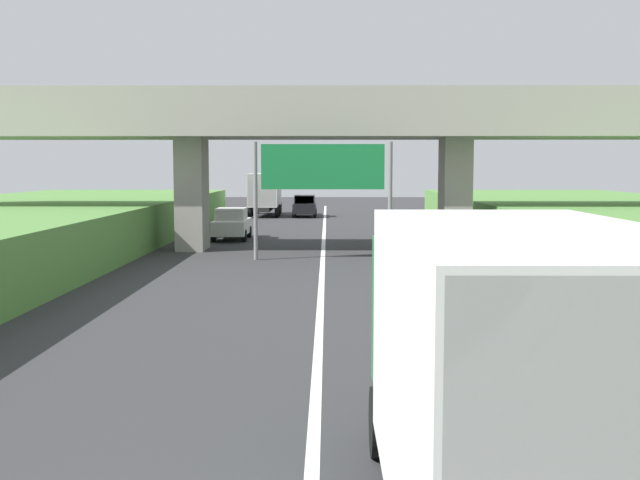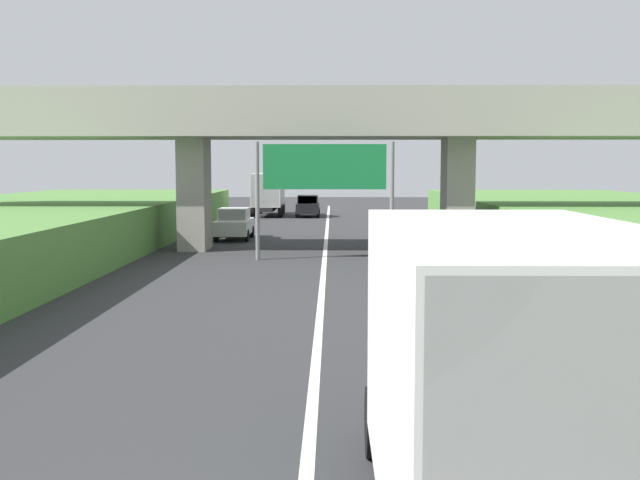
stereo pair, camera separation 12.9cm
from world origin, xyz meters
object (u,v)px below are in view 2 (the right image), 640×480
car_black (308,206)px  truck_green (494,373)px  overhead_highway_sign (325,174)px  truck_silver (269,192)px  construction_barrel_2 (634,334)px  construction_barrel_4 (512,270)px  construction_barrel_5 (485,253)px  construction_barrel_3 (565,294)px  car_white (234,224)px

car_black → truck_green: bearing=-86.2°
overhead_highway_sign → truck_silver: overhead_highway_sign is taller
construction_barrel_2 → construction_barrel_4: 10.00m
construction_barrel_2 → construction_barrel_5: (-0.14, 15.00, 0.00)m
truck_green → construction_barrel_3: size_ratio=8.11×
overhead_highway_sign → construction_barrel_2: size_ratio=6.53×
construction_barrel_4 → construction_barrel_5: bearing=89.1°
car_black → construction_barrel_4: bearing=-77.0°
overhead_highway_sign → construction_barrel_4: 9.72m
truck_green → car_white: 34.97m
car_white → construction_barrel_5: size_ratio=4.56×
overhead_highway_sign → car_black: overhead_highway_sign is taller
construction_barrel_2 → construction_barrel_4: size_ratio=1.00×
truck_green → truck_silver: bearing=97.0°
truck_green → construction_barrel_2: bearing=60.9°
car_black → car_white: bearing=-100.1°
car_white → construction_barrel_2: 28.24m
car_white → construction_barrel_4: 19.45m
construction_barrel_3 → construction_barrel_5: size_ratio=1.00×
car_white → construction_barrel_3: 23.81m
car_white → construction_barrel_3: size_ratio=4.56×
car_white → construction_barrel_4: bearing=-53.8°
car_black → construction_barrel_4: size_ratio=4.56×
truck_silver → construction_barrel_3: truck_silver is taller
car_white → construction_barrel_3: (11.76, -20.70, -0.40)m
car_white → truck_silver: bearing=89.4°
overhead_highway_sign → construction_barrel_5: size_ratio=6.53×
overhead_highway_sign → construction_barrel_3: 13.73m
overhead_highway_sign → truck_green: bearing=-85.7°
truck_silver → overhead_highway_sign: bearing=-80.8°
truck_green → construction_barrel_5: bearing=78.9°
overhead_highway_sign → construction_barrel_3: size_ratio=6.53×
truck_silver → car_white: (-0.21, -20.44, -1.08)m
car_black → construction_barrel_2: size_ratio=4.56×
construction_barrel_4 → construction_barrel_5: 5.00m
car_black → construction_barrel_2: (8.27, -44.83, -0.40)m
truck_silver → construction_barrel_4: size_ratio=8.11×
construction_barrel_4 → construction_barrel_3: bearing=-86.7°
construction_barrel_2 → truck_green: bearing=-119.1°
truck_green → construction_barrel_4: size_ratio=8.11×
truck_green → construction_barrel_2: (4.76, 8.55, -1.47)m
truck_silver → car_white: 20.47m
construction_barrel_3 → construction_barrel_4: same height
overhead_highway_sign → construction_barrel_4: size_ratio=6.53×
overhead_highway_sign → car_white: overhead_highway_sign is taller
car_white → car_black: bearing=79.9°
overhead_highway_sign → truck_green: overhead_highway_sign is taller
truck_silver → truck_green: bearing=-83.0°
truck_green → car_white: bearing=101.4°
truck_silver → truck_green: same height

